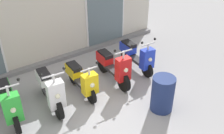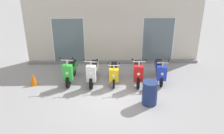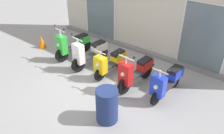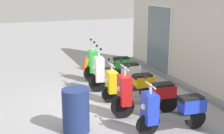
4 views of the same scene
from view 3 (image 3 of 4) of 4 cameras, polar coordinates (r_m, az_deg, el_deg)
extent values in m
plane|color=#939399|center=(7.00, -5.24, -5.25)|extent=(40.00, 40.00, 0.00)
cube|color=beige|center=(8.54, 9.26, 15.45)|extent=(8.44, 0.30, 3.73)
cube|color=slate|center=(9.00, 7.50, 4.03)|extent=(8.44, 0.20, 0.12)
cube|color=silver|center=(9.80, -2.96, 13.50)|extent=(1.58, 0.04, 2.30)
cube|color=slate|center=(9.78, -3.05, 13.46)|extent=(1.46, 0.02, 2.22)
cube|color=silver|center=(7.88, 22.01, 6.57)|extent=(1.58, 0.04, 2.30)
cube|color=slate|center=(7.86, 21.96, 6.52)|extent=(1.46, 0.02, 2.22)
cylinder|color=black|center=(8.42, -12.47, 2.99)|extent=(0.16, 0.52, 0.52)
cylinder|color=black|center=(9.00, -6.78, 5.48)|extent=(0.16, 0.52, 0.52)
cube|color=#2D2D30|center=(8.65, -9.59, 4.87)|extent=(0.33, 0.71, 0.09)
cube|color=green|center=(8.26, -12.56, 5.49)|extent=(0.40, 0.28, 0.67)
sphere|color=#F2EFCC|center=(8.18, -13.33, 5.44)|extent=(0.12, 0.12, 0.12)
cube|color=green|center=(8.82, -7.39, 6.89)|extent=(0.35, 0.55, 0.28)
cube|color=black|center=(8.74, -7.65, 7.64)|extent=(0.31, 0.50, 0.11)
cylinder|color=silver|center=(8.08, -12.92, 8.29)|extent=(0.06, 0.06, 0.25)
cylinder|color=silver|center=(8.04, -13.01, 8.98)|extent=(0.50, 0.08, 0.04)
sphere|color=black|center=(7.81, -12.03, 9.22)|extent=(0.07, 0.07, 0.07)
sphere|color=black|center=(8.20, -14.10, 10.04)|extent=(0.07, 0.07, 0.07)
cylinder|color=black|center=(7.71, -8.43, 0.62)|extent=(0.17, 0.53, 0.52)
cylinder|color=black|center=(8.32, -2.60, 3.40)|extent=(0.17, 0.53, 0.52)
cube|color=#2D2D30|center=(7.95, -5.44, 2.69)|extent=(0.33, 0.70, 0.09)
cube|color=white|center=(7.54, -8.43, 3.33)|extent=(0.40, 0.28, 0.68)
sphere|color=#F2EFCC|center=(7.45, -9.23, 3.25)|extent=(0.12, 0.12, 0.12)
cube|color=white|center=(8.12, -3.16, 5.10)|extent=(0.35, 0.55, 0.28)
cube|color=black|center=(8.03, -3.40, 5.90)|extent=(0.31, 0.50, 0.11)
cylinder|color=silver|center=(7.35, -8.69, 6.28)|extent=(0.06, 0.06, 0.22)
cylinder|color=silver|center=(7.31, -8.74, 6.93)|extent=(0.51, 0.09, 0.04)
sphere|color=black|center=(7.08, -7.52, 7.10)|extent=(0.07, 0.07, 0.07)
sphere|color=black|center=(7.46, -10.03, 8.17)|extent=(0.07, 0.07, 0.07)
cylinder|color=black|center=(7.20, -3.05, -1.83)|extent=(0.11, 0.45, 0.44)
cylinder|color=black|center=(7.87, 2.11, 1.35)|extent=(0.11, 0.45, 0.44)
cube|color=#2D2D30|center=(7.47, -0.36, 0.49)|extent=(0.29, 0.66, 0.09)
cube|color=yellow|center=(7.05, -2.91, 0.56)|extent=(0.39, 0.26, 0.54)
sphere|color=#F2EFCC|center=(6.95, -3.64, 0.42)|extent=(0.12, 0.12, 0.12)
cube|color=yellow|center=(7.68, 1.68, 2.73)|extent=(0.32, 0.53, 0.28)
cube|color=black|center=(7.58, 1.51, 3.54)|extent=(0.28, 0.49, 0.11)
cylinder|color=silver|center=(6.87, -2.99, 3.09)|extent=(0.06, 0.06, 0.20)
cylinder|color=silver|center=(6.84, -3.01, 3.70)|extent=(0.45, 0.06, 0.04)
sphere|color=black|center=(6.65, -1.59, 3.88)|extent=(0.07, 0.07, 0.07)
sphere|color=black|center=(6.93, -4.41, 4.99)|extent=(0.07, 0.07, 0.07)
cylinder|color=black|center=(6.63, 3.10, -4.64)|extent=(0.15, 0.54, 0.54)
cylinder|color=black|center=(7.39, 8.61, -0.80)|extent=(0.15, 0.54, 0.54)
cube|color=#2D2D30|center=(6.94, 6.06, -1.94)|extent=(0.31, 0.71, 0.09)
cube|color=red|center=(6.43, 3.43, -1.68)|extent=(0.40, 0.27, 0.66)
sphere|color=#F2EFCC|center=(6.33, 2.69, -1.86)|extent=(0.12, 0.12, 0.12)
cube|color=red|center=(7.18, 8.33, 0.69)|extent=(0.34, 0.54, 0.28)
cube|color=black|center=(7.08, 8.23, 1.54)|extent=(0.30, 0.50, 0.11)
cylinder|color=silver|center=(6.21, 3.55, 1.59)|extent=(0.06, 0.06, 0.23)
cylinder|color=silver|center=(6.17, 3.58, 2.36)|extent=(0.52, 0.08, 0.04)
sphere|color=black|center=(5.98, 5.53, 2.38)|extent=(0.07, 0.07, 0.07)
sphere|color=black|center=(6.26, 1.77, 3.94)|extent=(0.07, 0.07, 0.07)
cylinder|color=black|center=(6.36, 11.01, -7.50)|extent=(0.11, 0.46, 0.46)
cylinder|color=black|center=(7.17, 15.62, -3.22)|extent=(0.11, 0.46, 0.46)
cube|color=#2D2D30|center=(6.70, 13.56, -4.55)|extent=(0.30, 0.69, 0.09)
cube|color=#1E38C6|center=(6.18, 11.54, -4.72)|extent=(0.39, 0.26, 0.60)
sphere|color=#F2EFCC|center=(6.06, 10.94, -4.97)|extent=(0.12, 0.12, 0.12)
cube|color=#1E38C6|center=(6.92, 15.60, -1.45)|extent=(0.33, 0.54, 0.28)
cube|color=black|center=(6.82, 15.61, -0.61)|extent=(0.29, 0.50, 0.11)
cylinder|color=silver|center=(5.96, 11.93, -1.73)|extent=(0.06, 0.06, 0.21)
cylinder|color=silver|center=(5.92, 12.01, -1.05)|extent=(0.45, 0.06, 0.04)
sphere|color=black|center=(5.78, 14.02, -1.00)|extent=(0.07, 0.07, 0.07)
sphere|color=black|center=(5.96, 10.27, 0.52)|extent=(0.07, 0.07, 0.07)
cone|color=orange|center=(9.63, -17.23, 6.07)|extent=(0.32, 0.32, 0.52)
cylinder|color=navy|center=(5.65, -1.27, -9.61)|extent=(0.55, 0.55, 0.91)
camera|label=1|loc=(6.63, -57.42, 19.34)|focal=41.75mm
camera|label=2|loc=(6.44, -103.57, 3.55)|focal=40.93mm
camera|label=4|loc=(3.74, 82.78, -19.34)|focal=48.75mm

